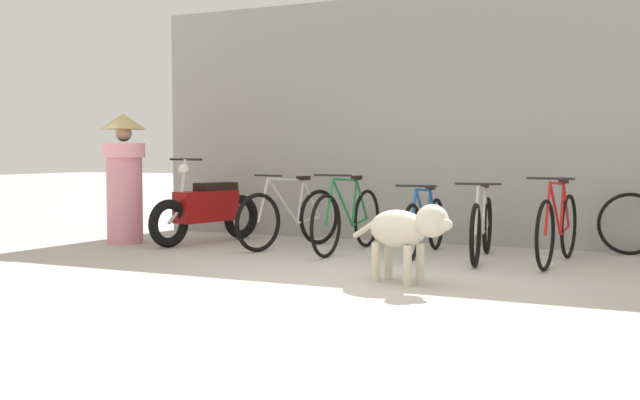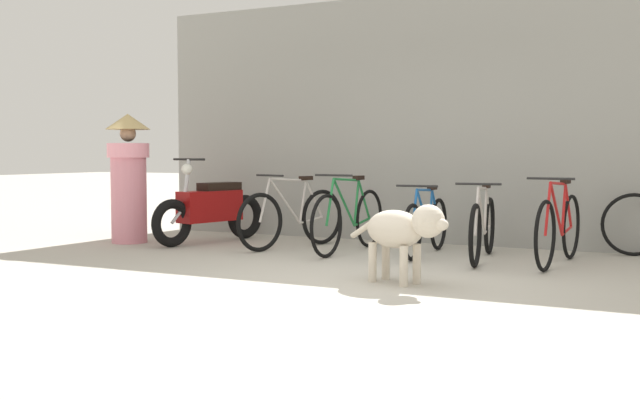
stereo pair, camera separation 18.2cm
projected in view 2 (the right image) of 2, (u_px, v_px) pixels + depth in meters
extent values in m
plane|color=#B7B2A5|center=(344.00, 284.00, 6.53)|extent=(60.00, 60.00, 0.00)
cube|color=gray|center=(450.00, 119.00, 9.36)|extent=(8.20, 0.20, 3.15)
torus|color=black|center=(260.00, 222.00, 8.62)|extent=(0.27, 0.67, 0.69)
torus|color=black|center=(322.00, 217.00, 9.34)|extent=(0.27, 0.67, 0.69)
cylinder|color=beige|center=(285.00, 201.00, 8.88)|extent=(0.19, 0.49, 0.57)
cylinder|color=beige|center=(303.00, 202.00, 9.09)|extent=(0.07, 0.13, 0.52)
cylinder|color=beige|center=(288.00, 180.00, 8.90)|extent=(0.22, 0.57, 0.06)
cylinder|color=beige|center=(311.00, 220.00, 9.20)|extent=(0.15, 0.37, 0.08)
cylinder|color=beige|center=(314.00, 199.00, 9.22)|extent=(0.13, 0.30, 0.48)
cylinder|color=beige|center=(265.00, 200.00, 8.66)|extent=(0.08, 0.18, 0.51)
cube|color=black|center=(306.00, 178.00, 9.11)|extent=(0.12, 0.19, 0.05)
cylinder|color=black|center=(270.00, 175.00, 8.69)|extent=(0.44, 0.17, 0.02)
torus|color=black|center=(326.00, 226.00, 8.11)|extent=(0.08, 0.70, 0.70)
torus|color=black|center=(369.00, 218.00, 9.06)|extent=(0.08, 0.70, 0.70)
cylinder|color=#1E7238|center=(344.00, 203.00, 8.46)|extent=(0.06, 0.54, 0.58)
cylinder|color=#1E7238|center=(356.00, 203.00, 8.74)|extent=(0.04, 0.14, 0.53)
cylinder|color=#1E7238|center=(346.00, 180.00, 8.50)|extent=(0.06, 0.63, 0.06)
cylinder|color=#1E7238|center=(362.00, 222.00, 8.88)|extent=(0.05, 0.41, 0.08)
cylinder|color=#1E7238|center=(364.00, 200.00, 8.92)|extent=(0.05, 0.32, 0.49)
cylinder|color=#1E7238|center=(330.00, 202.00, 8.17)|extent=(0.04, 0.19, 0.52)
cube|color=black|center=(359.00, 178.00, 8.77)|extent=(0.08, 0.18, 0.05)
cylinder|color=black|center=(334.00, 175.00, 8.22)|extent=(0.46, 0.05, 0.02)
torus|color=black|center=(412.00, 232.00, 7.90)|extent=(0.05, 0.61, 0.61)
torus|color=black|center=(438.00, 224.00, 8.80)|extent=(0.05, 0.61, 0.61)
cylinder|color=#1959A5|center=(423.00, 211.00, 8.24)|extent=(0.04, 0.50, 0.51)
cylinder|color=#1959A5|center=(431.00, 210.00, 8.50)|extent=(0.03, 0.13, 0.46)
cylinder|color=#1959A5|center=(425.00, 190.00, 8.27)|extent=(0.04, 0.58, 0.06)
cylinder|color=#1959A5|center=(434.00, 227.00, 8.64)|extent=(0.03, 0.38, 0.07)
cylinder|color=#1959A5|center=(435.00, 207.00, 8.67)|extent=(0.03, 0.30, 0.43)
cylinder|color=#1959A5|center=(414.00, 211.00, 7.95)|extent=(0.03, 0.18, 0.45)
cube|color=black|center=(432.00, 188.00, 8.53)|extent=(0.07, 0.18, 0.05)
cylinder|color=black|center=(417.00, 186.00, 8.00)|extent=(0.46, 0.03, 0.02)
torus|color=black|center=(475.00, 235.00, 7.42)|extent=(0.11, 0.64, 0.64)
torus|color=black|center=(489.00, 226.00, 8.45)|extent=(0.11, 0.64, 0.64)
cylinder|color=beige|center=(481.00, 211.00, 7.81)|extent=(0.08, 0.54, 0.53)
cylinder|color=beige|center=(485.00, 211.00, 8.10)|extent=(0.04, 0.14, 0.49)
cylinder|color=beige|center=(482.00, 188.00, 7.84)|extent=(0.09, 0.63, 0.06)
cylinder|color=beige|center=(487.00, 229.00, 8.26)|extent=(0.07, 0.41, 0.08)
cylinder|color=beige|center=(488.00, 207.00, 8.29)|extent=(0.06, 0.32, 0.45)
cylinder|color=beige|center=(477.00, 212.00, 7.48)|extent=(0.05, 0.19, 0.48)
cube|color=black|center=(486.00, 186.00, 8.14)|extent=(0.09, 0.19, 0.05)
cylinder|color=black|center=(478.00, 184.00, 7.54)|extent=(0.46, 0.07, 0.02)
torus|color=black|center=(545.00, 236.00, 7.15)|extent=(0.11, 0.70, 0.70)
torus|color=black|center=(571.00, 227.00, 8.04)|extent=(0.11, 0.70, 0.70)
cylinder|color=red|center=(556.00, 210.00, 7.48)|extent=(0.08, 0.52, 0.57)
cylinder|color=red|center=(564.00, 209.00, 7.74)|extent=(0.04, 0.13, 0.53)
cylinder|color=red|center=(558.00, 183.00, 7.51)|extent=(0.09, 0.60, 0.06)
cylinder|color=red|center=(567.00, 231.00, 7.88)|extent=(0.07, 0.40, 0.08)
cylinder|color=red|center=(568.00, 206.00, 7.91)|extent=(0.06, 0.31, 0.48)
cylinder|color=red|center=(548.00, 209.00, 7.20)|extent=(0.05, 0.19, 0.51)
cube|color=black|center=(565.00, 181.00, 7.77)|extent=(0.09, 0.19, 0.05)
cylinder|color=black|center=(551.00, 179.00, 7.25)|extent=(0.46, 0.07, 0.02)
torus|color=black|center=(172.00, 223.00, 9.06)|extent=(0.26, 0.60, 0.59)
torus|color=black|center=(245.00, 217.00, 9.98)|extent=(0.26, 0.60, 0.59)
cube|color=maroon|center=(210.00, 206.00, 9.51)|extent=(0.50, 0.92, 0.39)
cube|color=black|center=(219.00, 186.00, 9.61)|extent=(0.38, 0.61, 0.10)
cylinder|color=silver|center=(186.00, 184.00, 9.20)|extent=(0.08, 0.15, 0.60)
cylinder|color=silver|center=(178.00, 215.00, 9.12)|extent=(0.09, 0.21, 0.20)
cylinder|color=black|center=(189.00, 159.00, 9.22)|extent=(0.57, 0.18, 0.03)
sphere|color=silver|center=(187.00, 169.00, 9.20)|extent=(0.17, 0.17, 0.14)
ellipsoid|color=beige|center=(395.00, 229.00, 6.53)|extent=(0.64, 0.50, 0.33)
cylinder|color=beige|center=(417.00, 264.00, 6.49)|extent=(0.09, 0.09, 0.35)
cylinder|color=beige|center=(404.00, 266.00, 6.36)|extent=(0.09, 0.09, 0.35)
cylinder|color=beige|center=(386.00, 260.00, 6.73)|extent=(0.09, 0.09, 0.35)
cylinder|color=beige|center=(372.00, 262.00, 6.60)|extent=(0.09, 0.09, 0.35)
sphere|color=beige|center=(428.00, 221.00, 6.27)|extent=(0.36, 0.36, 0.28)
ellipsoid|color=beige|center=(440.00, 225.00, 6.19)|extent=(0.18, 0.16, 0.11)
cylinder|color=beige|center=(362.00, 230.00, 6.80)|extent=(0.26, 0.13, 0.18)
cylinder|color=pink|center=(129.00, 193.00, 9.51)|extent=(0.58, 0.58, 1.27)
cylinder|color=#FFA0B2|center=(128.00, 150.00, 9.47)|extent=(0.68, 0.68, 0.18)
sphere|color=tan|center=(128.00, 134.00, 9.46)|extent=(0.26, 0.26, 0.20)
cone|color=tan|center=(128.00, 122.00, 9.45)|extent=(0.73, 0.73, 0.20)
torus|color=black|center=(634.00, 225.00, 8.26)|extent=(0.69, 0.18, 0.70)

